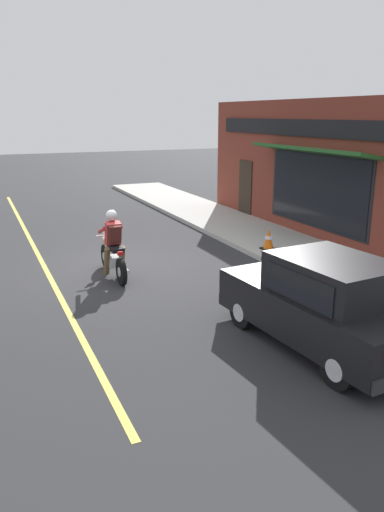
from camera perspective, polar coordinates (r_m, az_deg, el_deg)
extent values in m
plane|color=#2B2B2D|center=(12.80, -8.02, -1.28)|extent=(80.00, 80.00, 0.00)
cube|color=#ADAAA3|center=(17.24, 4.68, 3.54)|extent=(2.60, 22.00, 0.14)
cube|color=#D1C64C|center=(15.34, -17.62, 1.02)|extent=(0.12, 19.80, 0.01)
cube|color=maroon|center=(16.52, 12.08, 9.84)|extent=(0.50, 10.54, 4.20)
cube|color=black|center=(15.38, 14.00, 7.22)|extent=(0.04, 4.43, 2.10)
cube|color=black|center=(15.38, 14.04, 7.22)|extent=(0.02, 4.64, 2.20)
cube|color=#2D2319|center=(18.92, 6.10, 7.62)|extent=(0.04, 0.90, 2.10)
cube|color=#235623|center=(15.05, 13.29, 11.69)|extent=(0.81, 5.06, 0.24)
cube|color=black|center=(16.28, 11.52, 14.20)|extent=(0.06, 8.96, 0.50)
cylinder|color=black|center=(12.70, -9.82, -0.04)|extent=(0.10, 0.62, 0.62)
cylinder|color=silver|center=(12.70, -9.82, -0.04)|extent=(0.12, 0.22, 0.22)
cylinder|color=black|center=(11.40, -8.07, -1.81)|extent=(0.10, 0.62, 0.62)
cylinder|color=silver|center=(11.40, -8.07, -1.81)|extent=(0.12, 0.22, 0.22)
cube|color=silver|center=(11.98, -8.94, -0.57)|extent=(0.28, 0.40, 0.24)
ellipsoid|color=orange|center=(12.11, -9.34, 1.60)|extent=(0.30, 0.52, 0.24)
cube|color=black|center=(11.67, -8.73, 0.88)|extent=(0.26, 0.56, 0.10)
cylinder|color=silver|center=(12.53, -9.77, 1.23)|extent=(0.07, 0.33, 0.68)
cylinder|color=silver|center=(12.35, -9.69, 2.36)|extent=(0.56, 0.04, 0.04)
sphere|color=silver|center=(12.54, -9.86, 1.99)|extent=(0.16, 0.16, 0.16)
cylinder|color=silver|center=(11.68, -7.65, -1.47)|extent=(0.08, 0.55, 0.08)
cube|color=red|center=(11.33, -8.22, 0.29)|extent=(0.12, 0.06, 0.08)
cylinder|color=brown|center=(11.86, -9.70, -0.58)|extent=(0.14, 0.35, 0.71)
cylinder|color=brown|center=(11.95, -8.03, -0.38)|extent=(0.14, 0.35, 0.71)
cube|color=#B23333|center=(11.76, -9.02, 2.59)|extent=(0.34, 0.33, 0.57)
cylinder|color=#B23333|center=(11.93, -10.26, 2.92)|extent=(0.09, 0.52, 0.26)
cylinder|color=#B23333|center=(12.03, -8.41, 3.11)|extent=(0.09, 0.52, 0.26)
sphere|color=silver|center=(11.73, -9.19, 4.60)|extent=(0.26, 0.26, 0.26)
cube|color=#4C1E19|center=(11.60, -8.82, 2.52)|extent=(0.28, 0.24, 0.42)
cylinder|color=black|center=(9.14, 5.80, -6.36)|extent=(0.23, 0.61, 0.60)
cylinder|color=silver|center=(9.14, 5.80, -6.36)|extent=(0.23, 0.35, 0.33)
cylinder|color=black|center=(9.97, 12.68, -4.73)|extent=(0.23, 0.61, 0.60)
cylinder|color=silver|center=(9.97, 12.68, -4.73)|extent=(0.23, 0.35, 0.33)
cylinder|color=black|center=(7.48, 16.43, -12.28)|extent=(0.23, 0.61, 0.60)
cylinder|color=silver|center=(7.48, 16.43, -12.28)|extent=(0.23, 0.35, 0.33)
cube|color=black|center=(8.59, 14.40, -6.14)|extent=(1.95, 3.83, 0.70)
cube|color=black|center=(8.21, 15.89, -2.54)|extent=(1.60, 2.02, 0.66)
cube|color=black|center=(8.83, 11.95, -1.31)|extent=(1.35, 0.46, 0.51)
cube|color=black|center=(7.74, 12.01, -3.54)|extent=(0.16, 1.52, 0.46)
cube|color=black|center=(8.72, 19.31, -1.89)|extent=(0.16, 1.52, 0.46)
cube|color=silver|center=(9.62, 4.71, -2.51)|extent=(0.24, 0.06, 0.14)
cube|color=silver|center=(10.19, 9.50, -1.62)|extent=(0.24, 0.06, 0.14)
cube|color=#28282B|center=(9.99, 7.20, -4.12)|extent=(1.61, 0.26, 0.20)
cube|color=black|center=(13.96, 8.70, 0.83)|extent=(0.36, 0.36, 0.04)
cone|color=orange|center=(13.89, 8.76, 2.02)|extent=(0.28, 0.28, 0.56)
cylinder|color=white|center=(13.88, 8.76, 2.10)|extent=(0.20, 0.20, 0.08)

